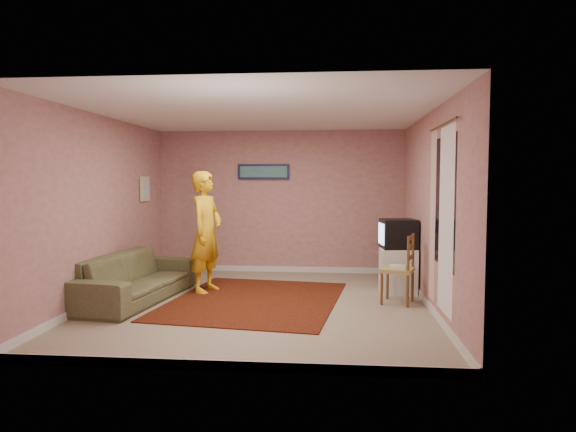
# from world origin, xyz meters

# --- Properties ---
(ground) EXTENTS (5.00, 5.00, 0.00)m
(ground) POSITION_xyz_m (0.00, 0.00, 0.00)
(ground) COLOR gray
(ground) RESTS_ON ground
(wall_back) EXTENTS (4.50, 0.02, 2.60)m
(wall_back) POSITION_xyz_m (0.00, 2.50, 1.30)
(wall_back) COLOR tan
(wall_back) RESTS_ON ground
(wall_front) EXTENTS (4.50, 0.02, 2.60)m
(wall_front) POSITION_xyz_m (0.00, -2.50, 1.30)
(wall_front) COLOR tan
(wall_front) RESTS_ON ground
(wall_left) EXTENTS (0.02, 5.00, 2.60)m
(wall_left) POSITION_xyz_m (-2.25, 0.00, 1.30)
(wall_left) COLOR tan
(wall_left) RESTS_ON ground
(wall_right) EXTENTS (0.02, 5.00, 2.60)m
(wall_right) POSITION_xyz_m (2.25, 0.00, 1.30)
(wall_right) COLOR tan
(wall_right) RESTS_ON ground
(ceiling) EXTENTS (4.50, 5.00, 0.02)m
(ceiling) POSITION_xyz_m (0.00, 0.00, 2.60)
(ceiling) COLOR silver
(ceiling) RESTS_ON wall_back
(baseboard_back) EXTENTS (4.50, 0.02, 0.10)m
(baseboard_back) POSITION_xyz_m (0.00, 2.49, 0.05)
(baseboard_back) COLOR silver
(baseboard_back) RESTS_ON ground
(baseboard_front) EXTENTS (4.50, 0.02, 0.10)m
(baseboard_front) POSITION_xyz_m (0.00, -2.49, 0.05)
(baseboard_front) COLOR silver
(baseboard_front) RESTS_ON ground
(baseboard_left) EXTENTS (0.02, 5.00, 0.10)m
(baseboard_left) POSITION_xyz_m (-2.24, 0.00, 0.05)
(baseboard_left) COLOR silver
(baseboard_left) RESTS_ON ground
(baseboard_right) EXTENTS (0.02, 5.00, 0.10)m
(baseboard_right) POSITION_xyz_m (2.24, 0.00, 0.05)
(baseboard_right) COLOR silver
(baseboard_right) RESTS_ON ground
(window) EXTENTS (0.01, 1.10, 1.50)m
(window) POSITION_xyz_m (2.24, -0.90, 1.45)
(window) COLOR black
(window) RESTS_ON wall_right
(curtain_sheer) EXTENTS (0.01, 0.75, 2.10)m
(curtain_sheer) POSITION_xyz_m (2.23, -1.05, 1.25)
(curtain_sheer) COLOR white
(curtain_sheer) RESTS_ON wall_right
(curtain_floral) EXTENTS (0.01, 0.35, 2.10)m
(curtain_floral) POSITION_xyz_m (2.21, -0.35, 1.25)
(curtain_floral) COLOR white
(curtain_floral) RESTS_ON wall_right
(curtain_rod) EXTENTS (0.02, 1.40, 0.02)m
(curtain_rod) POSITION_xyz_m (2.20, -0.90, 2.32)
(curtain_rod) COLOR brown
(curtain_rod) RESTS_ON wall_right
(picture_back) EXTENTS (0.95, 0.04, 0.28)m
(picture_back) POSITION_xyz_m (-0.30, 2.47, 1.85)
(picture_back) COLOR #16183C
(picture_back) RESTS_ON wall_back
(picture_left) EXTENTS (0.04, 0.38, 0.42)m
(picture_left) POSITION_xyz_m (-2.22, 1.60, 1.55)
(picture_left) COLOR beige
(picture_left) RESTS_ON wall_left
(area_rug) EXTENTS (2.61, 3.09, 0.02)m
(area_rug) POSITION_xyz_m (-0.12, 0.19, 0.01)
(area_rug) COLOR black
(area_rug) RESTS_ON ground
(tv_cabinet) EXTENTS (0.53, 0.48, 0.68)m
(tv_cabinet) POSITION_xyz_m (1.95, 0.87, 0.34)
(tv_cabinet) COLOR silver
(tv_cabinet) RESTS_ON ground
(crt_tv) EXTENTS (0.56, 0.51, 0.44)m
(crt_tv) POSITION_xyz_m (1.94, 0.87, 0.90)
(crt_tv) COLOR black
(crt_tv) RESTS_ON tv_cabinet
(chair_a) EXTENTS (0.49, 0.48, 0.47)m
(chair_a) POSITION_xyz_m (2.00, 2.10, 0.53)
(chair_a) COLOR tan
(chair_a) RESTS_ON ground
(dvd_player) EXTENTS (0.42, 0.33, 0.06)m
(dvd_player) POSITION_xyz_m (2.00, 2.10, 0.48)
(dvd_player) COLOR #A4A4A8
(dvd_player) RESTS_ON chair_a
(blue_throw) EXTENTS (0.35, 0.04, 0.37)m
(blue_throw) POSITION_xyz_m (2.00, 2.20, 0.71)
(blue_throw) COLOR #7CABCC
(blue_throw) RESTS_ON chair_a
(chair_b) EXTENTS (0.53, 0.54, 0.52)m
(chair_b) POSITION_xyz_m (1.86, 0.22, 0.59)
(chair_b) COLOR tan
(chair_b) RESTS_ON ground
(game_console) EXTENTS (0.21, 0.16, 0.04)m
(game_console) POSITION_xyz_m (1.86, 0.22, 0.51)
(game_console) COLOR white
(game_console) RESTS_ON chair_b
(sofa) EXTENTS (1.17, 2.36, 0.66)m
(sofa) POSITION_xyz_m (-1.80, 0.05, 0.33)
(sofa) COLOR brown
(sofa) RESTS_ON ground
(person) EXTENTS (0.59, 0.76, 1.83)m
(person) POSITION_xyz_m (-0.93, 0.70, 0.92)
(person) COLOR gold
(person) RESTS_ON ground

